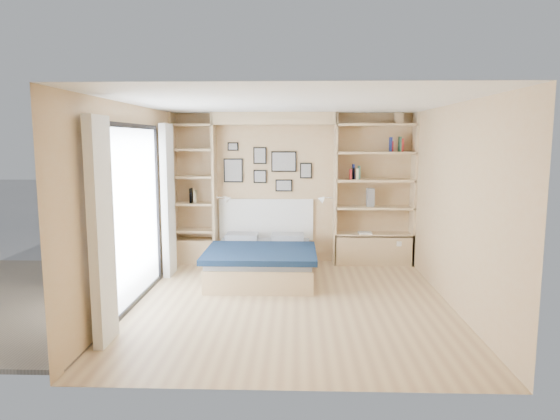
{
  "coord_description": "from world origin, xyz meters",
  "views": [
    {
      "loc": [
        0.07,
        -6.13,
        2.06
      ],
      "look_at": [
        -0.17,
        0.9,
        1.07
      ],
      "focal_mm": 32.0,
      "sensor_mm": 36.0,
      "label": 1
    }
  ],
  "objects": [
    {
      "name": "room_shell",
      "position": [
        -0.39,
        1.52,
        1.08
      ],
      "size": [
        4.5,
        4.5,
        4.5
      ],
      "color": "tan",
      "rests_on": "ground"
    },
    {
      "name": "ground",
      "position": [
        0.0,
        0.0,
        0.0
      ],
      "size": [
        4.5,
        4.5,
        0.0
      ],
      "primitive_type": "plane",
      "color": "tan",
      "rests_on": "ground"
    },
    {
      "name": "deck",
      "position": [
        -3.6,
        0.0,
        0.0
      ],
      "size": [
        3.2,
        4.0,
        0.05
      ],
      "primitive_type": "cube",
      "color": "#706252",
      "rests_on": "ground"
    },
    {
      "name": "reading_lamps",
      "position": [
        -0.3,
        2.0,
        1.1
      ],
      "size": [
        1.92,
        0.12,
        0.15
      ],
      "color": "silver",
      "rests_on": "ground"
    },
    {
      "name": "deck_chair",
      "position": [
        -2.88,
        0.52,
        0.42
      ],
      "size": [
        0.84,
        1.01,
        0.88
      ],
      "rotation": [
        0.0,
        0.0,
        0.43
      ],
      "color": "tan",
      "rests_on": "ground"
    },
    {
      "name": "photo_gallery",
      "position": [
        -0.45,
        2.22,
        1.6
      ],
      "size": [
        1.48,
        0.02,
        0.82
      ],
      "color": "black",
      "rests_on": "ground"
    },
    {
      "name": "shelf_decor",
      "position": [
        1.04,
        2.07,
        1.67
      ],
      "size": [
        3.51,
        0.23,
        2.03
      ],
      "color": "#A51E1E",
      "rests_on": "ground"
    },
    {
      "name": "bed",
      "position": [
        -0.45,
        1.21,
        0.26
      ],
      "size": [
        1.59,
        2.01,
        1.07
      ],
      "color": "#DDBB89",
      "rests_on": "ground"
    }
  ]
}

